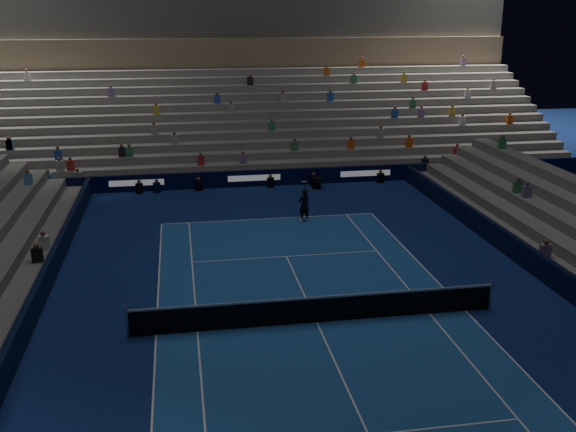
# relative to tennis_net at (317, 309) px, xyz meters

# --- Properties ---
(ground) EXTENTS (90.00, 90.00, 0.00)m
(ground) POSITION_rel_tennis_net_xyz_m (0.00, 0.00, -0.50)
(ground) COLOR navy
(ground) RESTS_ON ground
(court_surface) EXTENTS (10.97, 23.77, 0.01)m
(court_surface) POSITION_rel_tennis_net_xyz_m (0.00, 0.00, -0.50)
(court_surface) COLOR #1B4D94
(court_surface) RESTS_ON ground
(sponsor_barrier_far) EXTENTS (44.00, 0.25, 1.00)m
(sponsor_barrier_far) POSITION_rel_tennis_net_xyz_m (0.00, 18.50, -0.00)
(sponsor_barrier_far) COLOR black
(sponsor_barrier_far) RESTS_ON ground
(sponsor_barrier_east) EXTENTS (0.25, 37.00, 1.00)m
(sponsor_barrier_east) POSITION_rel_tennis_net_xyz_m (9.70, 0.00, -0.00)
(sponsor_barrier_east) COLOR black
(sponsor_barrier_east) RESTS_ON ground
(sponsor_barrier_west) EXTENTS (0.25, 37.00, 1.00)m
(sponsor_barrier_west) POSITION_rel_tennis_net_xyz_m (-9.70, 0.00, -0.00)
(sponsor_barrier_west) COLOR black
(sponsor_barrier_west) RESTS_ON ground
(grandstand_main) EXTENTS (44.00, 15.20, 11.20)m
(grandstand_main) POSITION_rel_tennis_net_xyz_m (0.00, 27.90, 2.87)
(grandstand_main) COLOR slate
(grandstand_main) RESTS_ON ground
(tennis_net) EXTENTS (12.90, 0.10, 1.10)m
(tennis_net) POSITION_rel_tennis_net_xyz_m (0.00, 0.00, 0.00)
(tennis_net) COLOR #B2B2B7
(tennis_net) RESTS_ON ground
(tennis_player) EXTENTS (0.72, 0.59, 1.71)m
(tennis_player) POSITION_rel_tennis_net_xyz_m (1.71, 11.23, 0.35)
(tennis_player) COLOR black
(tennis_player) RESTS_ON ground
(broadcast_camera) EXTENTS (0.64, 1.01, 0.64)m
(broadcast_camera) POSITION_rel_tennis_net_xyz_m (3.69, 17.37, -0.18)
(broadcast_camera) COLOR black
(broadcast_camera) RESTS_ON ground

